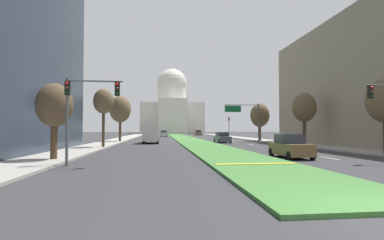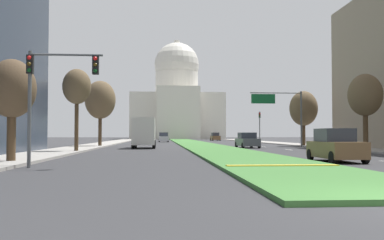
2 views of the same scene
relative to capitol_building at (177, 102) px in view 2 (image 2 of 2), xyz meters
name	(u,v)px [view 2 (image 2 of 2)]	position (x,y,z in m)	size (l,w,h in m)	color
ground_plane	(191,143)	(0.00, -63.03, -11.87)	(280.50, 280.50, 0.00)	#333335
grass_median	(194,143)	(0.00, -69.41, -11.80)	(5.37, 114.75, 0.14)	#427A38
median_curb_nose	(282,165)	(0.00, -117.41, -11.71)	(4.83, 0.50, 0.04)	gold
lane_dashes_right	(275,148)	(7.09, -90.34, -11.87)	(0.16, 44.30, 0.01)	silver
sidewalk_left	(100,144)	(-13.50, -75.78, -11.80)	(4.00, 114.75, 0.15)	#9E9991
sidewalk_right	(292,144)	(13.50, -75.78, -11.80)	(4.00, 114.75, 0.15)	#9E9991
capitol_building	(177,102)	(0.00, 0.00, 0.00)	(28.73, 24.07, 31.67)	silver
traffic_light_near_left	(49,82)	(-10.15, -115.97, -8.08)	(3.34, 0.35, 5.20)	#515456
traffic_light_far_right	(260,123)	(11.00, -66.77, -8.56)	(0.28, 0.35, 5.20)	#515456
overhead_guide_sign	(282,107)	(8.88, -86.82, -7.20)	(6.12, 0.20, 6.50)	#515456
street_tree_left_near	(12,90)	(-12.74, -113.10, -8.13)	(2.40, 2.40, 5.31)	#4C3823
street_tree_left_mid	(77,88)	(-12.00, -100.13, -6.59)	(2.30, 2.30, 6.82)	#4C3823
street_tree_right_mid	(365,96)	(12.78, -99.16, -6.99)	(2.97, 2.97, 6.81)	#4C3823
street_tree_left_far	(100,100)	(-12.24, -84.96, -6.40)	(3.57, 3.57, 7.75)	#4C3823
street_tree_right_far	(304,109)	(12.39, -84.13, -7.23)	(3.43, 3.43, 6.82)	#4C3823
sedan_lead_stopped	(335,146)	(4.27, -112.85, -11.04)	(1.93, 4.18, 1.80)	brown
sedan_midblock	(247,141)	(4.29, -89.26, -11.09)	(2.04, 4.48, 1.67)	#4C5156
sedan_distant	(146,139)	(-7.30, -71.41, -11.09)	(2.14, 4.78, 1.65)	#BCBCC1
sedan_far_horizon	(164,138)	(-4.59, -53.82, -11.03)	(1.93, 4.65, 1.82)	#BCBCC1
sedan_very_far	(215,137)	(7.28, -38.96, -11.02)	(1.96, 4.29, 1.86)	brown
box_truck_delivery	(144,132)	(-6.92, -89.82, -10.20)	(2.40, 6.40, 3.20)	#BCBCC1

